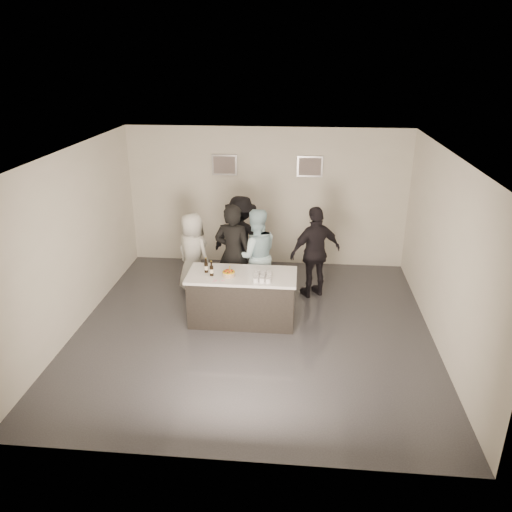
% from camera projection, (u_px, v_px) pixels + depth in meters
% --- Properties ---
extents(floor, '(6.00, 6.00, 0.00)m').
position_uv_depth(floor, '(253.00, 329.00, 8.56)').
color(floor, '#3D3D42').
rests_on(floor, ground).
extents(ceiling, '(6.00, 6.00, 0.00)m').
position_uv_depth(ceiling, '(253.00, 154.00, 7.43)').
color(ceiling, white).
extents(wall_back, '(6.00, 0.04, 3.00)m').
position_uv_depth(wall_back, '(267.00, 198.00, 10.76)').
color(wall_back, silver).
rests_on(wall_back, ground).
extents(wall_front, '(6.00, 0.04, 3.00)m').
position_uv_depth(wall_front, '(225.00, 350.00, 5.23)').
color(wall_front, silver).
rests_on(wall_front, ground).
extents(wall_left, '(0.04, 6.00, 3.00)m').
position_uv_depth(wall_left, '(73.00, 241.00, 8.25)').
color(wall_left, silver).
rests_on(wall_left, ground).
extents(wall_right, '(0.04, 6.00, 3.00)m').
position_uv_depth(wall_right, '(445.00, 254.00, 7.74)').
color(wall_right, silver).
rests_on(wall_right, ground).
extents(picture_left, '(0.54, 0.04, 0.44)m').
position_uv_depth(picture_left, '(225.00, 165.00, 10.55)').
color(picture_left, '#B2B2B7').
rests_on(picture_left, wall_back).
extents(picture_right, '(0.54, 0.04, 0.44)m').
position_uv_depth(picture_right, '(310.00, 166.00, 10.39)').
color(picture_right, '#B2B2B7').
rests_on(picture_right, wall_back).
extents(bar_counter, '(1.86, 0.86, 0.90)m').
position_uv_depth(bar_counter, '(242.00, 298.00, 8.66)').
color(bar_counter, white).
rests_on(bar_counter, ground).
extents(cake, '(0.21, 0.21, 0.07)m').
position_uv_depth(cake, '(229.00, 274.00, 8.40)').
color(cake, yellow).
rests_on(cake, bar_counter).
extents(beer_bottle_a, '(0.07, 0.07, 0.26)m').
position_uv_depth(beer_bottle_a, '(206.00, 265.00, 8.52)').
color(beer_bottle_a, black).
rests_on(beer_bottle_a, bar_counter).
extents(beer_bottle_b, '(0.07, 0.07, 0.26)m').
position_uv_depth(beer_bottle_b, '(211.00, 268.00, 8.39)').
color(beer_bottle_b, black).
rests_on(beer_bottle_b, bar_counter).
extents(tumbler_cluster, '(0.30, 0.40, 0.08)m').
position_uv_depth(tumbler_cluster, '(263.00, 276.00, 8.31)').
color(tumbler_cluster, orange).
rests_on(tumbler_cluster, bar_counter).
extents(candles, '(0.24, 0.08, 0.01)m').
position_uv_depth(candles, '(217.00, 281.00, 8.23)').
color(candles, pink).
rests_on(candles, bar_counter).
extents(person_main_black, '(0.77, 0.58, 1.92)m').
position_uv_depth(person_main_black, '(233.00, 255.00, 9.15)').
color(person_main_black, black).
rests_on(person_main_black, ground).
extents(person_main_blue, '(1.03, 0.90, 1.79)m').
position_uv_depth(person_main_blue, '(256.00, 255.00, 9.31)').
color(person_main_blue, '#B5E0ED').
rests_on(person_main_blue, ground).
extents(person_guest_left, '(0.93, 0.85, 1.59)m').
position_uv_depth(person_guest_left, '(193.00, 253.00, 9.67)').
color(person_guest_left, silver).
rests_on(person_guest_left, ground).
extents(person_guest_right, '(1.13, 0.88, 1.79)m').
position_uv_depth(person_guest_right, '(315.00, 252.00, 9.45)').
color(person_guest_right, black).
rests_on(person_guest_right, ground).
extents(person_guest_back, '(1.23, 0.84, 1.76)m').
position_uv_depth(person_guest_back, '(241.00, 238.00, 10.20)').
color(person_guest_back, black).
rests_on(person_guest_back, ground).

